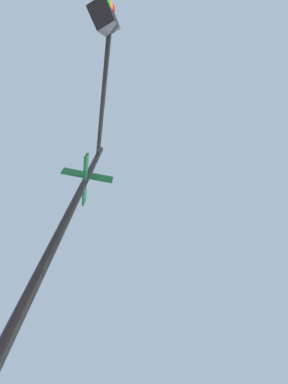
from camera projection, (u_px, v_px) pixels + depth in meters
The scene contains 1 object.
traffic_signal_near at pixel (84, 129), 2.75m from camera, with size 2.65×2.07×6.30m.
Camera 1 is at (-5.90, -5.33, 1.65)m, focal length 17.42 mm.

